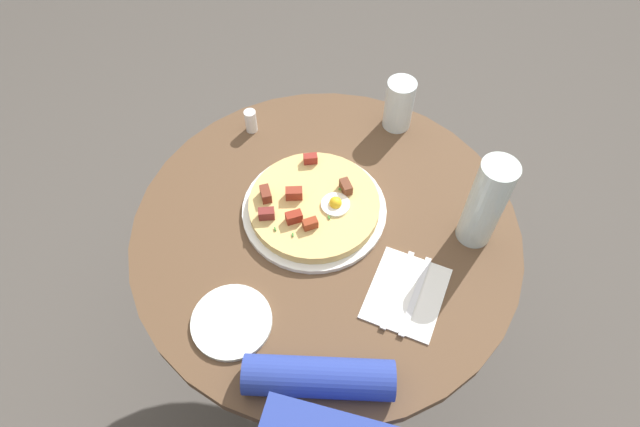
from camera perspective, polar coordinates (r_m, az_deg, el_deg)
name	(u,v)px	position (r m, az deg, el deg)	size (l,w,h in m)	color
ground_plane	(324,354)	(1.81, 0.40, -14.73)	(6.00, 6.00, 0.00)	#4C4742
dining_table	(325,268)	(1.29, 0.55, -5.84)	(0.83, 0.83, 0.75)	brown
pizza_plate	(314,210)	(1.15, -0.61, 0.42)	(0.31, 0.31, 0.01)	white
breakfast_pizza	(314,205)	(1.14, -0.67, 0.96)	(0.28, 0.28, 0.05)	tan
bread_plate	(232,322)	(1.04, -9.39, -11.29)	(0.15, 0.15, 0.01)	silver
napkin	(406,293)	(1.07, 9.18, -8.38)	(0.17, 0.14, 0.00)	white
fork	(398,289)	(1.07, 8.29, -7.95)	(0.18, 0.01, 0.01)	silver
knife	(416,295)	(1.06, 10.14, -8.58)	(0.18, 0.01, 0.01)	silver
water_glass	(399,104)	(1.30, 8.42, 11.42)	(0.07, 0.07, 0.13)	silver
water_bottle	(486,203)	(1.08, 17.23, 1.04)	(0.07, 0.07, 0.22)	silver
salt_shaker	(251,121)	(1.30, -7.38, 9.74)	(0.03, 0.03, 0.06)	white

